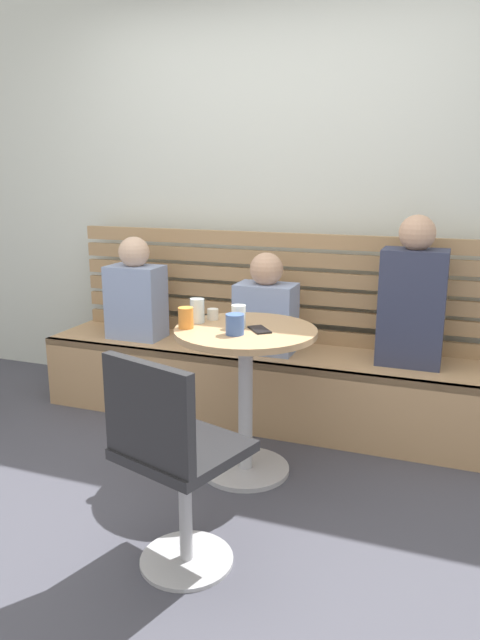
{
  "coord_description": "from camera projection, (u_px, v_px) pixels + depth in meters",
  "views": [
    {
      "loc": [
        1.06,
        -1.98,
        1.46
      ],
      "look_at": [
        0.07,
        0.66,
        0.75
      ],
      "focal_mm": 33.15,
      "sensor_mm": 36.0,
      "label": 1
    }
  ],
  "objects": [
    {
      "name": "back_wall",
      "position": [
        285.0,
        174.0,
        3.66
      ],
      "size": [
        5.2,
        0.1,
        2.9
      ],
      "primitive_type": "cube",
      "color": "silver",
      "rests_on": "ground"
    },
    {
      "name": "person_adult",
      "position": [
        413.0,
        298.0,
        3.15
      ],
      "size": [
        0.34,
        0.22,
        0.81
      ],
      "color": "#333851",
      "rests_on": "booth_bench"
    },
    {
      "name": "phone_on_table",
      "position": [
        259.0,
        330.0,
        2.76
      ],
      "size": [
        0.14,
        0.15,
        0.01
      ],
      "primitive_type": "cube",
      "rotation": [
        0.0,
        0.0,
        0.69
      ],
      "color": "black",
      "rests_on": "cafe_table"
    },
    {
      "name": "cup_glass_tall",
      "position": [
        197.0,
        311.0,
        2.89
      ],
      "size": [
        0.07,
        0.07,
        0.12
      ],
      "primitive_type": "cylinder",
      "color": "silver",
      "rests_on": "cafe_table"
    },
    {
      "name": "ground",
      "position": [
        170.0,
        524.0,
        2.52
      ],
      "size": [
        8.0,
        8.0,
        0.0
      ],
      "primitive_type": "plane",
      "color": "#42424C"
    },
    {
      "name": "cafe_table",
      "position": [
        246.0,
        373.0,
        2.84
      ],
      "size": [
        0.68,
        0.68,
        0.74
      ],
      "color": "#ADADB2",
      "rests_on": "ground"
    },
    {
      "name": "person_child_left",
      "position": [
        266.0,
        309.0,
        3.4
      ],
      "size": [
        0.34,
        0.22,
        0.58
      ],
      "color": "#8C9EC6",
      "rests_on": "booth_bench"
    },
    {
      "name": "person_child_middle",
      "position": [
        136.0,
        294.0,
        3.69
      ],
      "size": [
        0.34,
        0.22,
        0.64
      ],
      "color": "#8C9EC6",
      "rests_on": "booth_bench"
    },
    {
      "name": "booth_backrest",
      "position": [
        274.0,
        286.0,
        3.64
      ],
      "size": [
        2.65,
        0.04,
        0.67
      ],
      "color": "#A68157",
      "rests_on": "booth_bench"
    },
    {
      "name": "cup_mug_blue",
      "position": [
        235.0,
        324.0,
        2.68
      ],
      "size": [
        0.08,
        0.08,
        0.09
      ],
      "primitive_type": "cylinder",
      "color": "#3D5B9E",
      "rests_on": "cafe_table"
    },
    {
      "name": "white_chair",
      "position": [
        172.0,
        457.0,
        2.11
      ],
      "size": [
        0.5,
        0.5,
        0.85
      ],
      "color": "#ADADB2",
      "rests_on": "ground"
    },
    {
      "name": "cup_tumbler_orange",
      "position": [
        186.0,
        318.0,
        2.79
      ],
      "size": [
        0.07,
        0.07,
        0.1
      ],
      "primitive_type": "cylinder",
      "color": "orange",
      "rests_on": "cafe_table"
    },
    {
      "name": "cup_water_clear",
      "position": [
        239.0,
        316.0,
        2.79
      ],
      "size": [
        0.07,
        0.07,
        0.11
      ],
      "primitive_type": "cylinder",
      "color": "white",
      "rests_on": "cafe_table"
    },
    {
      "name": "booth_bench",
      "position": [
        260.0,
        384.0,
        3.55
      ],
      "size": [
        2.7,
        0.52,
        0.44
      ],
      "color": "tan",
      "rests_on": "ground"
    },
    {
      "name": "cup_espresso_small",
      "position": [
        213.0,
        314.0,
        2.96
      ],
      "size": [
        0.06,
        0.06,
        0.05
      ],
      "primitive_type": "cylinder",
      "color": "silver",
      "rests_on": "cafe_table"
    }
  ]
}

